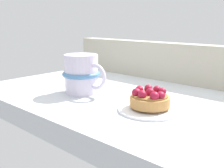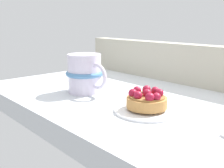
% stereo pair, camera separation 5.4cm
% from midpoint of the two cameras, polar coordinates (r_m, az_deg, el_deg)
% --- Properties ---
extents(ground_plane, '(0.80, 0.43, 0.04)m').
position_cam_midpoint_polar(ground_plane, '(0.58, 10.42, -5.45)').
color(ground_plane, silver).
extents(window_rail_back, '(0.79, 0.04, 0.10)m').
position_cam_midpoint_polar(window_rail_back, '(0.72, 20.09, 3.67)').
color(window_rail_back, '#B2AD99').
rests_on(window_rail_back, ground_plane).
extents(dessert_plate, '(0.12, 0.12, 0.01)m').
position_cam_midpoint_polar(dessert_plate, '(0.50, 10.40, -5.41)').
color(dessert_plate, white).
rests_on(dessert_plate, ground_plane).
extents(raspberry_tart, '(0.07, 0.07, 0.03)m').
position_cam_midpoint_polar(raspberry_tart, '(0.50, 10.46, -3.32)').
color(raspberry_tart, '#B77F42').
rests_on(raspberry_tart, dessert_plate).
extents(coffee_mug, '(0.12, 0.09, 0.09)m').
position_cam_midpoint_polar(coffee_mug, '(0.62, -3.25, 2.22)').
color(coffee_mug, silver).
rests_on(coffee_mug, ground_plane).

